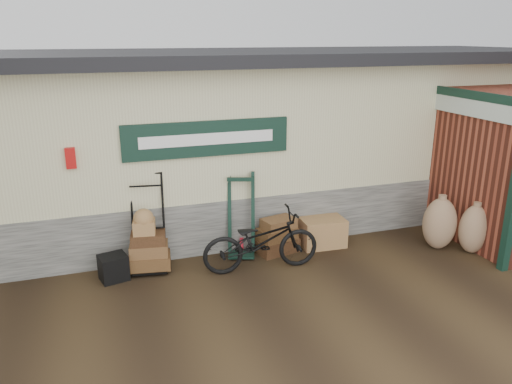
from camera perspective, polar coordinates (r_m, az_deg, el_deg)
ground at (r=7.57m, az=-1.17°, el=-9.79°), size 80.00×80.00×0.00m
station_building at (r=9.56m, az=-6.23°, el=6.22°), size 14.40×4.10×3.20m
brick_outbuilding at (r=10.37m, az=22.26°, el=4.14°), size 1.71×4.51×2.62m
porter_trolley at (r=7.80m, az=-12.26°, el=-3.31°), size 0.84×0.68×1.51m
green_barrow at (r=8.09m, az=-1.70°, el=-2.63°), size 0.60×0.55×1.37m
suitcase_stack at (r=8.31m, az=2.42°, el=-4.95°), size 0.75×0.57×0.60m
wicker_hamper at (r=8.65m, az=7.59°, el=-4.57°), size 0.77×0.52×0.49m
black_trunk at (r=7.73m, az=-15.98°, el=-8.31°), size 0.45×0.41×0.39m
bicycle at (r=7.61m, az=0.57°, el=-5.28°), size 0.76×1.85×1.05m
burlap_sack_left at (r=8.94m, az=20.25°, el=-3.40°), size 0.70×0.65×0.89m
burlap_sack_right at (r=8.99m, az=23.66°, el=-3.91°), size 0.55×0.48×0.83m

